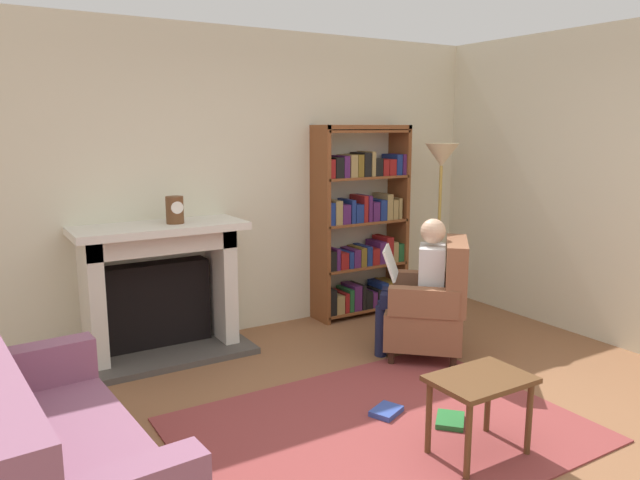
{
  "coord_description": "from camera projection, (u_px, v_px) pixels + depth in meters",
  "views": [
    {
      "loc": [
        -2.14,
        -2.45,
        1.86
      ],
      "look_at": [
        0.1,
        1.2,
        1.05
      ],
      "focal_mm": 33.89,
      "sensor_mm": 36.0,
      "label": 1
    }
  ],
  "objects": [
    {
      "name": "side_wall_right",
      "position": [
        549.0,
        181.0,
        5.65
      ],
      "size": [
        0.1,
        5.2,
        2.7
      ],
      "primitive_type": "cube",
      "color": "beige",
      "rests_on": "ground"
    },
    {
      "name": "side_table",
      "position": [
        480.0,
        390.0,
        3.4
      ],
      "size": [
        0.56,
        0.39,
        0.48
      ],
      "color": "brown",
      "rests_on": "ground"
    },
    {
      "name": "floor_lamp",
      "position": [
        441.0,
        171.0,
        5.72
      ],
      "size": [
        0.32,
        0.32,
        1.7
      ],
      "color": "#B7933F",
      "rests_on": "ground"
    },
    {
      "name": "scattered_books",
      "position": [
        420.0,
        416.0,
        3.87
      ],
      "size": [
        0.54,
        0.56,
        0.04
      ],
      "color": "#334CA5",
      "rests_on": "area_rug"
    },
    {
      "name": "seated_reader",
      "position": [
        419.0,
        282.0,
        4.88
      ],
      "size": [
        0.59,
        0.58,
        1.14
      ],
      "rotation": [
        0.0,
        0.0,
        3.96
      ],
      "color": "silver",
      "rests_on": "ground"
    },
    {
      "name": "sofa_floral",
      "position": [
        52.0,
        465.0,
        2.79
      ],
      "size": [
        0.84,
        1.75,
        0.85
      ],
      "rotation": [
        0.0,
        0.0,
        1.64
      ],
      "color": "#8B5570",
      "rests_on": "ground"
    },
    {
      "name": "mantel_clock",
      "position": [
        175.0,
        210.0,
        4.78
      ],
      "size": [
        0.14,
        0.14,
        0.22
      ],
      "color": "brown",
      "rests_on": "fireplace"
    },
    {
      "name": "ground",
      "position": [
        414.0,
        452.0,
        3.49
      ],
      "size": [
        14.0,
        14.0,
        0.0
      ],
      "primitive_type": "plane",
      "color": "brown"
    },
    {
      "name": "armchair_reading",
      "position": [
        433.0,
        306.0,
        4.89
      ],
      "size": [
        0.89,
        0.89,
        0.97
      ],
      "rotation": [
        0.0,
        0.0,
        3.96
      ],
      "color": "#331E14",
      "rests_on": "ground"
    },
    {
      "name": "fireplace",
      "position": [
        159.0,
        286.0,
        4.92
      ],
      "size": [
        1.38,
        0.64,
        1.1
      ],
      "color": "#4C4742",
      "rests_on": "ground"
    },
    {
      "name": "back_wall",
      "position": [
        231.0,
        184.0,
        5.38
      ],
      "size": [
        5.6,
        0.1,
        2.7
      ],
      "primitive_type": "cube",
      "color": "beige",
      "rests_on": "ground"
    },
    {
      "name": "area_rug",
      "position": [
        382.0,
        430.0,
        3.74
      ],
      "size": [
        2.4,
        1.8,
        0.01
      ],
      "primitive_type": "cube",
      "color": "brown",
      "rests_on": "ground"
    },
    {
      "name": "bookshelf",
      "position": [
        361.0,
        225.0,
        5.93
      ],
      "size": [
        0.98,
        0.32,
        1.87
      ],
      "color": "brown",
      "rests_on": "ground"
    }
  ]
}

